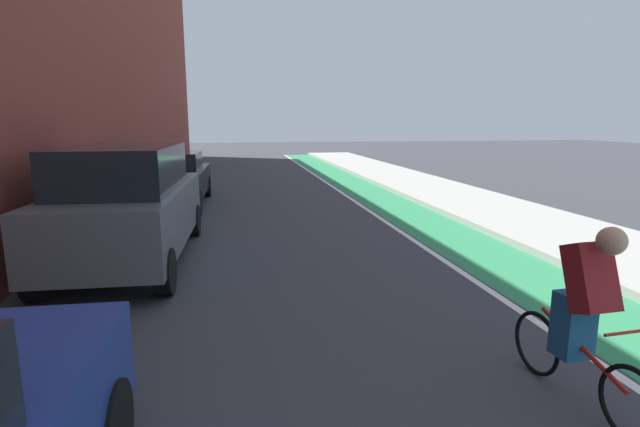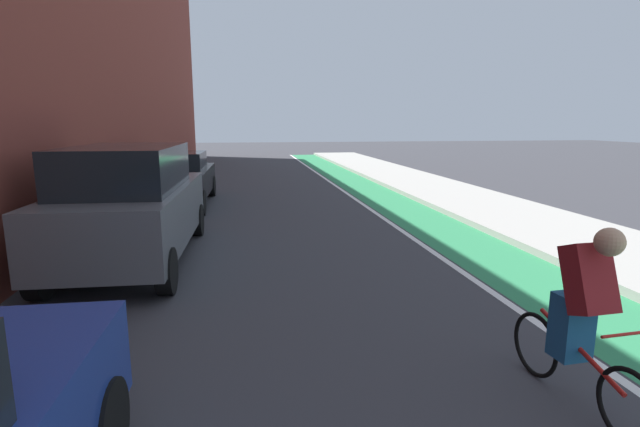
% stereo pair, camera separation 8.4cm
% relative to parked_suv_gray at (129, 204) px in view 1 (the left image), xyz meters
% --- Properties ---
extents(ground_plane, '(87.90, 87.90, 0.00)m').
position_rel_parked_suv_gray_xyz_m(ground_plane, '(2.97, 4.33, -1.02)').
color(ground_plane, '#38383D').
extents(bike_lane_paint, '(1.60, 39.95, 0.00)m').
position_rel_parked_suv_gray_xyz_m(bike_lane_paint, '(6.19, 6.33, -1.02)').
color(bike_lane_paint, '#2D8451').
rests_on(bike_lane_paint, ground).
extents(lane_divider_stripe, '(0.12, 39.95, 0.00)m').
position_rel_parked_suv_gray_xyz_m(lane_divider_stripe, '(5.29, 6.33, -1.02)').
color(lane_divider_stripe, white).
rests_on(lane_divider_stripe, ground).
extents(sidewalk_right, '(2.99, 39.95, 0.14)m').
position_rel_parked_suv_gray_xyz_m(sidewalk_right, '(8.49, 6.33, -0.95)').
color(sidewalk_right, '#A8A59E').
rests_on(sidewalk_right, ground).
extents(building_facade_left, '(4.15, 39.95, 10.98)m').
position_rel_parked_suv_gray_xyz_m(building_facade_left, '(-2.85, 6.31, 4.47)').
color(building_facade_left, brown).
rests_on(building_facade_left, ground).
extents(parked_suv_gray, '(2.00, 4.69, 1.98)m').
position_rel_parked_suv_gray_xyz_m(parked_suv_gray, '(0.00, 0.00, 0.00)').
color(parked_suv_gray, '#595B60').
rests_on(parked_suv_gray, ground).
extents(parked_sedan_black, '(1.94, 4.42, 1.53)m').
position_rel_parked_suv_gray_xyz_m(parked_sedan_black, '(0.00, 5.65, -0.23)').
color(parked_sedan_black, black).
rests_on(parked_sedan_black, ground).
extents(cyclist_mid, '(0.48, 1.65, 1.58)m').
position_rel_parked_suv_gray_xyz_m(cyclist_mid, '(4.57, -5.04, -0.21)').
color(cyclist_mid, black).
rests_on(cyclist_mid, ground).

